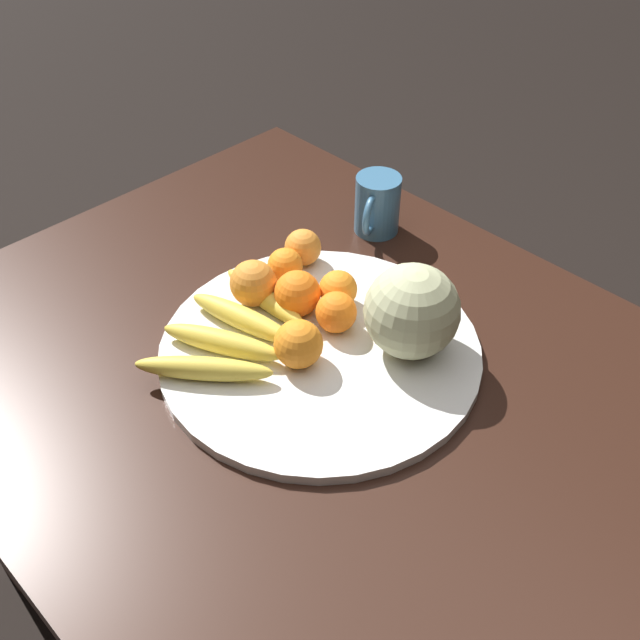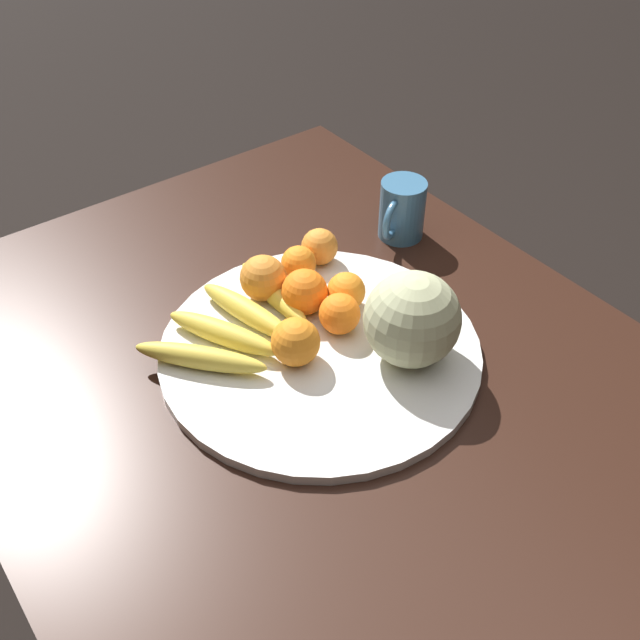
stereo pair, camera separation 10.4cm
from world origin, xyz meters
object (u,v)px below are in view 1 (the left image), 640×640
orange_front_left (285,265)px  orange_back_left (338,289)px  melon (412,311)px  orange_mid_center (298,344)px  fruit_bowl (320,350)px  banana_bunch (234,332)px  orange_front_right (253,283)px  orange_back_right (297,293)px  ceramic_mug (377,205)px  kitchen_table (325,425)px  orange_top_small (336,312)px  orange_side_extra (303,247)px

orange_front_left → orange_back_left: orange_back_left is taller
melon → orange_mid_center: size_ratio=1.96×
fruit_bowl → banana_bunch: bearing=-139.3°
melon → orange_front_left: bearing=-175.2°
orange_mid_center → banana_bunch: bearing=-158.9°
orange_front_right → orange_back_right: bearing=26.3°
ceramic_mug → orange_back_left: bearing=-62.4°
orange_front_right → orange_back_right: 0.07m
orange_front_left → melon: bearing=4.8°
kitchen_table → ceramic_mug: 0.40m
melon → ceramic_mug: (-0.25, 0.20, -0.03)m
banana_bunch → orange_back_right: 0.11m
orange_front_left → orange_mid_center: orange_mid_center is taller
orange_mid_center → orange_back_right: (-0.08, 0.07, 0.00)m
orange_mid_center → fruit_bowl: bearing=92.9°
orange_back_right → orange_top_small: orange_back_right is taller
orange_mid_center → orange_top_small: (-0.01, 0.09, -0.00)m
orange_front_left → kitchen_table: bearing=-27.5°
orange_mid_center → orange_front_left: bearing=143.1°
orange_back_right → ceramic_mug: size_ratio=0.62×
banana_bunch → orange_top_small: bearing=-142.6°
fruit_bowl → banana_bunch: banana_bunch is taller
kitchen_table → melon: melon is taller
orange_top_small → orange_front_right: bearing=-160.7°
fruit_bowl → melon: (0.09, 0.09, 0.07)m
orange_front_right → orange_top_small: size_ratio=1.17×
orange_side_extra → orange_back_left: bearing=-17.4°
orange_side_extra → ceramic_mug: ceramic_mug is taller
banana_bunch → orange_back_right: orange_back_right is taller
orange_back_right → orange_mid_center: bearing=-42.6°
orange_front_left → orange_back_right: 0.08m
banana_bunch → fruit_bowl: bearing=-158.5°
fruit_bowl → orange_back_right: (-0.08, 0.03, 0.04)m
melon → banana_bunch: 0.26m
melon → orange_front_right: bearing=-158.7°
orange_front_right → orange_side_extra: 0.12m
orange_front_left → orange_side_extra: orange_side_extra is taller
fruit_bowl → orange_side_extra: size_ratio=7.76×
melon → banana_bunch: bearing=-137.3°
orange_front_left → orange_front_right: size_ratio=0.78×
orange_back_right → orange_side_extra: 0.12m
ceramic_mug → orange_top_small: bearing=-59.8°
orange_front_left → ceramic_mug: 0.22m
kitchen_table → orange_mid_center: (-0.04, -0.02, 0.15)m
kitchen_table → orange_side_extra: 0.29m
fruit_bowl → orange_front_left: bearing=155.0°
orange_side_extra → fruit_bowl: bearing=-36.7°
fruit_bowl → orange_back_left: bearing=119.1°
melon → orange_back_right: bearing=-160.6°
melon → ceramic_mug: size_ratio=1.20×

